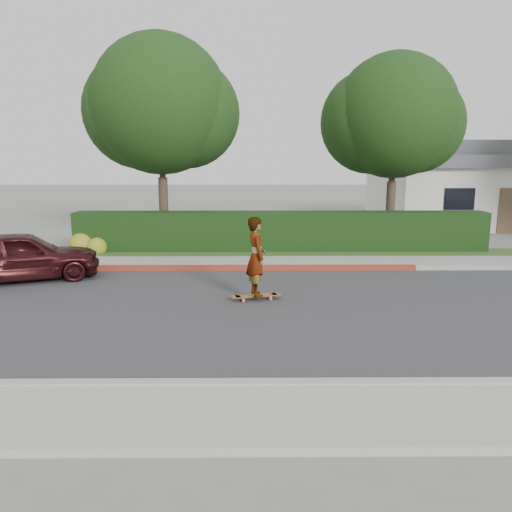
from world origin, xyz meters
name	(u,v)px	position (x,y,z in m)	size (l,w,h in m)	color
ground	(429,309)	(0.00, 0.00, 0.00)	(120.00, 120.00, 0.00)	slate
road	(429,308)	(0.00, 0.00, 0.01)	(60.00, 8.00, 0.01)	#2D2D30
curb_far	(383,268)	(0.00, 4.10, 0.07)	(60.00, 0.20, 0.15)	#9E9E99
curb_red_section	(222,268)	(-5.00, 4.10, 0.08)	(12.00, 0.21, 0.15)	maroon
sidewalk_far	(376,262)	(0.00, 5.00, 0.06)	(60.00, 1.60, 0.12)	gray
planting_strip	(365,254)	(0.00, 6.60, 0.05)	(60.00, 1.60, 0.10)	#2D4C1E
hedge	(281,232)	(-3.00, 7.20, 0.75)	(15.00, 1.00, 1.50)	black
flowering_shrub	(87,246)	(-10.01, 6.74, 0.33)	(1.40, 1.00, 0.90)	#2D4C19
tree_left	(161,109)	(-7.51, 8.69, 5.26)	(5.99, 5.21, 8.00)	#33261C
tree_center	(393,120)	(1.49, 9.19, 4.90)	(5.66, 4.84, 7.44)	#33261C
house	(476,184)	(8.00, 16.00, 2.10)	(10.60, 8.60, 4.30)	beige
skateboard	(256,296)	(-3.96, 0.74, 0.11)	(1.29, 0.53, 0.12)	orange
skateboarder	(256,257)	(-3.96, 0.74, 1.08)	(0.70, 0.46, 1.91)	white
car_maroon	(21,256)	(-10.55, 2.81, 0.71)	(1.68, 4.18, 1.42)	#361113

